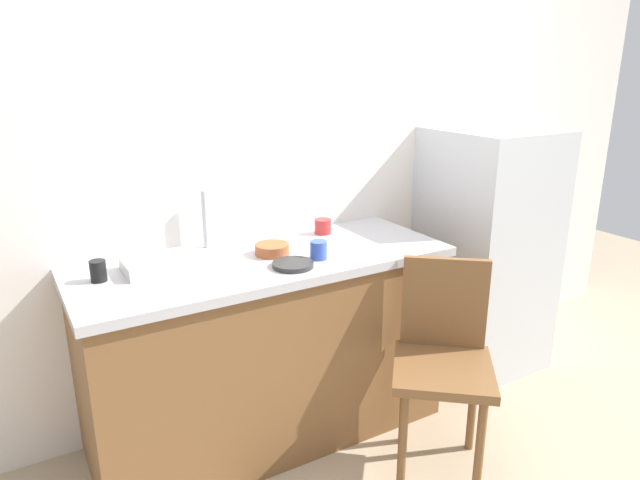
{
  "coord_description": "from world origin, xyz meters",
  "views": [
    {
      "loc": [
        -1.35,
        -1.47,
        1.68
      ],
      "look_at": [
        -0.14,
        0.6,
        0.92
      ],
      "focal_mm": 32.01,
      "sensor_mm": 36.0,
      "label": 1
    }
  ],
  "objects_px": {
    "chair": "(443,356)",
    "cup_black": "(98,271)",
    "cup_blue": "(319,250)",
    "cup_red": "(323,226)",
    "refrigerator": "(485,251)",
    "terracotta_bowl": "(272,249)",
    "hotplate": "(293,265)",
    "dish_tray": "(160,264)"
  },
  "relations": [
    {
      "from": "chair",
      "to": "cup_black",
      "type": "xyz_separation_m",
      "value": [
        -1.21,
        0.61,
        0.41
      ]
    },
    {
      "from": "terracotta_bowl",
      "to": "cup_red",
      "type": "distance_m",
      "value": 0.39
    },
    {
      "from": "hotplate",
      "to": "terracotta_bowl",
      "type": "bearing_deg",
      "value": 91.21
    },
    {
      "from": "refrigerator",
      "to": "cup_red",
      "type": "height_order",
      "value": "refrigerator"
    },
    {
      "from": "cup_red",
      "to": "chair",
      "type": "bearing_deg",
      "value": -78.05
    },
    {
      "from": "cup_blue",
      "to": "cup_black",
      "type": "xyz_separation_m",
      "value": [
        -0.85,
        0.2,
        0.0
      ]
    },
    {
      "from": "chair",
      "to": "cup_blue",
      "type": "bearing_deg",
      "value": 170.63
    },
    {
      "from": "chair",
      "to": "hotplate",
      "type": "distance_m",
      "value": 0.73
    },
    {
      "from": "cup_blue",
      "to": "cup_red",
      "type": "relative_size",
      "value": 0.96
    },
    {
      "from": "refrigerator",
      "to": "dish_tray",
      "type": "xyz_separation_m",
      "value": [
        -1.77,
        0.07,
        0.23
      ]
    },
    {
      "from": "refrigerator",
      "to": "hotplate",
      "type": "distance_m",
      "value": 1.32
    },
    {
      "from": "cup_red",
      "to": "cup_blue",
      "type": "bearing_deg",
      "value": -123.44
    },
    {
      "from": "chair",
      "to": "cup_red",
      "type": "xyz_separation_m",
      "value": [
        -0.15,
        0.72,
        0.41
      ]
    },
    {
      "from": "terracotta_bowl",
      "to": "hotplate",
      "type": "distance_m",
      "value": 0.19
    },
    {
      "from": "refrigerator",
      "to": "terracotta_bowl",
      "type": "relative_size",
      "value": 8.98
    },
    {
      "from": "dish_tray",
      "to": "cup_red",
      "type": "height_order",
      "value": "cup_red"
    },
    {
      "from": "chair",
      "to": "terracotta_bowl",
      "type": "relative_size",
      "value": 5.97
    },
    {
      "from": "dish_tray",
      "to": "cup_blue",
      "type": "xyz_separation_m",
      "value": [
        0.62,
        -0.21,
        0.01
      ]
    },
    {
      "from": "dish_tray",
      "to": "cup_black",
      "type": "relative_size",
      "value": 3.4
    },
    {
      "from": "hotplate",
      "to": "cup_blue",
      "type": "bearing_deg",
      "value": 13.59
    },
    {
      "from": "cup_red",
      "to": "cup_black",
      "type": "relative_size",
      "value": 0.99
    },
    {
      "from": "cup_red",
      "to": "cup_black",
      "type": "distance_m",
      "value": 1.07
    },
    {
      "from": "cup_black",
      "to": "hotplate",
      "type": "bearing_deg",
      "value": -18.35
    },
    {
      "from": "hotplate",
      "to": "cup_black",
      "type": "distance_m",
      "value": 0.75
    },
    {
      "from": "dish_tray",
      "to": "cup_black",
      "type": "distance_m",
      "value": 0.24
    },
    {
      "from": "chair",
      "to": "dish_tray",
      "type": "relative_size",
      "value": 3.18
    },
    {
      "from": "chair",
      "to": "dish_tray",
      "type": "height_order",
      "value": "dish_tray"
    },
    {
      "from": "dish_tray",
      "to": "hotplate",
      "type": "height_order",
      "value": "dish_tray"
    },
    {
      "from": "hotplate",
      "to": "cup_blue",
      "type": "distance_m",
      "value": 0.15
    },
    {
      "from": "hotplate",
      "to": "cup_black",
      "type": "xyz_separation_m",
      "value": [
        -0.71,
        0.24,
        0.03
      ]
    },
    {
      "from": "cup_blue",
      "to": "cup_red",
      "type": "height_order",
      "value": "cup_blue"
    },
    {
      "from": "refrigerator",
      "to": "cup_blue",
      "type": "xyz_separation_m",
      "value": [
        -1.15,
        -0.14,
        0.24
      ]
    },
    {
      "from": "cup_blue",
      "to": "chair",
      "type": "bearing_deg",
      "value": -48.87
    },
    {
      "from": "refrigerator",
      "to": "dish_tray",
      "type": "distance_m",
      "value": 1.79
    },
    {
      "from": "hotplate",
      "to": "dish_tray",
      "type": "bearing_deg",
      "value": 153.05
    },
    {
      "from": "cup_blue",
      "to": "refrigerator",
      "type": "bearing_deg",
      "value": 7.03
    },
    {
      "from": "dish_tray",
      "to": "cup_blue",
      "type": "distance_m",
      "value": 0.65
    },
    {
      "from": "dish_tray",
      "to": "cup_red",
      "type": "xyz_separation_m",
      "value": [
        0.83,
        0.1,
        0.01
      ]
    },
    {
      "from": "chair",
      "to": "cup_black",
      "type": "bearing_deg",
      "value": -167.32
    },
    {
      "from": "terracotta_bowl",
      "to": "cup_black",
      "type": "distance_m",
      "value": 0.71
    },
    {
      "from": "cup_red",
      "to": "dish_tray",
      "type": "bearing_deg",
      "value": -172.83
    },
    {
      "from": "cup_blue",
      "to": "terracotta_bowl",
      "type": "bearing_deg",
      "value": 133.78
    }
  ]
}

